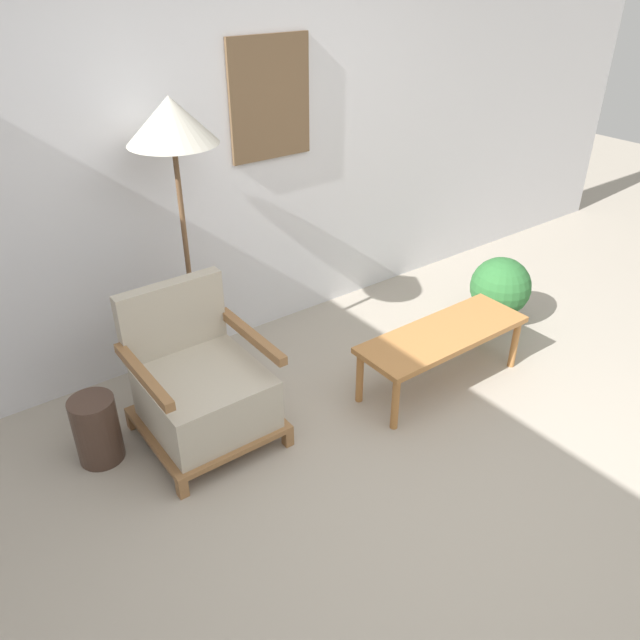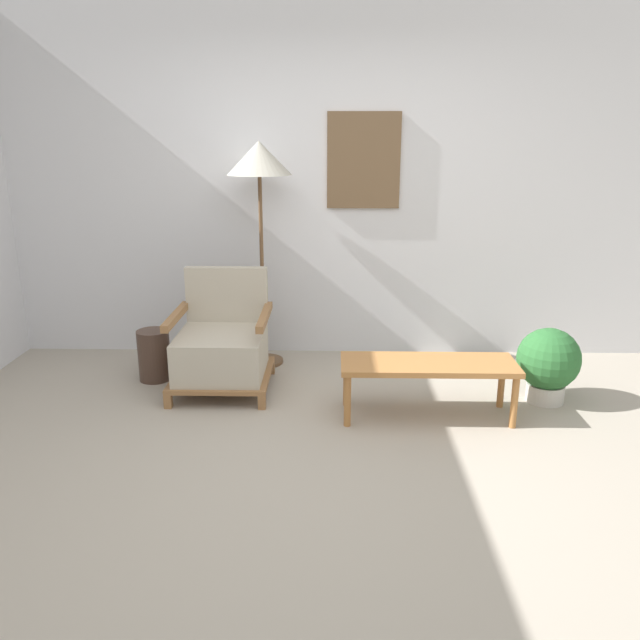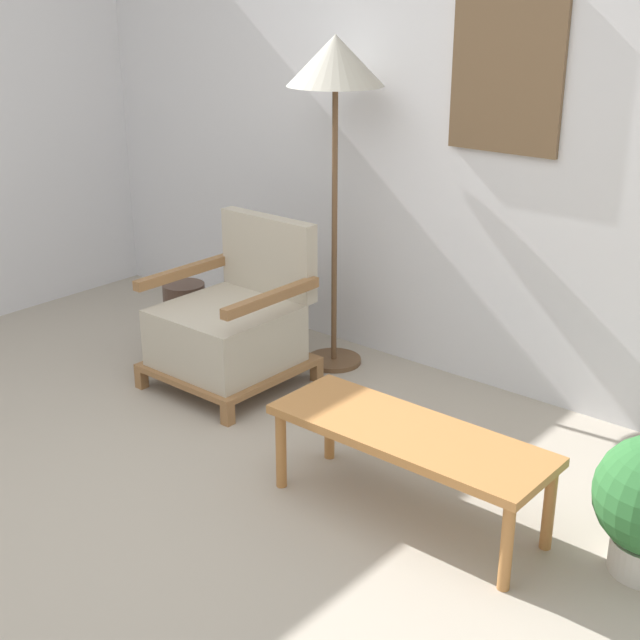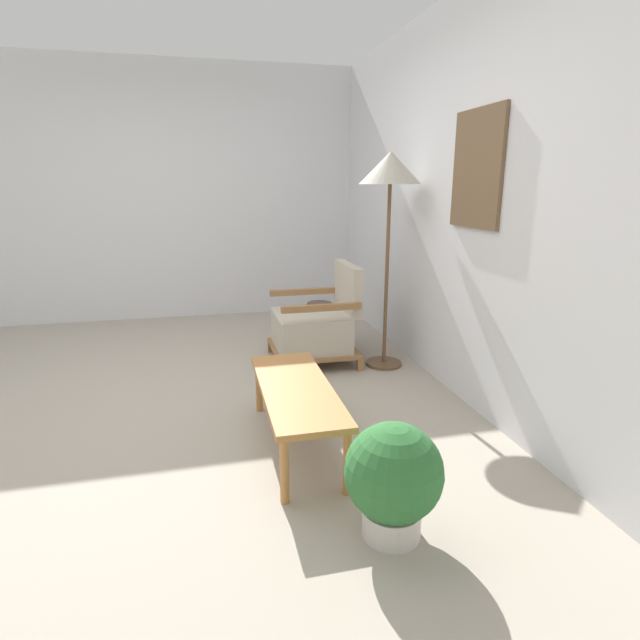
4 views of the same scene
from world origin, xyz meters
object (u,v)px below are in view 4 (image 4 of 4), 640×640
(floor_lamp, at_px, (390,178))
(vase, at_px, (319,322))
(armchair, at_px, (316,326))
(potted_plant, at_px, (393,477))
(coffee_table, at_px, (296,393))

(floor_lamp, bearing_deg, vase, -154.24)
(armchair, bearing_deg, potted_plant, -4.58)
(coffee_table, distance_m, potted_plant, 0.88)
(floor_lamp, xyz_separation_m, vase, (-0.77, -0.37, -1.31))
(floor_lamp, height_order, coffee_table, floor_lamp)
(floor_lamp, distance_m, vase, 1.57)
(coffee_table, distance_m, vase, 2.01)
(floor_lamp, relative_size, coffee_table, 1.54)
(coffee_table, relative_size, vase, 2.93)
(floor_lamp, relative_size, potted_plant, 3.32)
(armchair, xyz_separation_m, coffee_table, (1.38, -0.43, 0.01))
(vase, height_order, potted_plant, potted_plant)
(vase, bearing_deg, floor_lamp, 25.76)
(floor_lamp, bearing_deg, potted_plant, -19.53)
(armchair, height_order, potted_plant, armchair)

